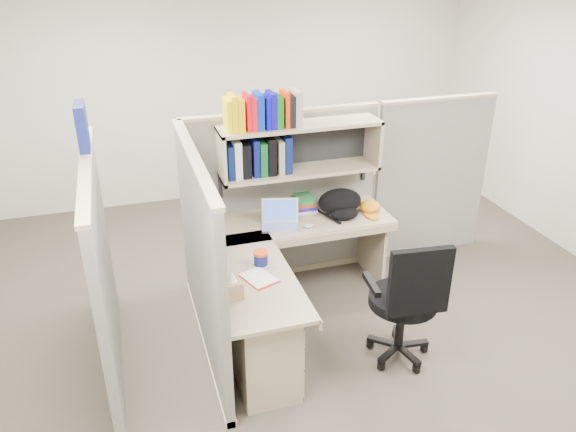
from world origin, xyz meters
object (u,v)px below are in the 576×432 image
object	(u,v)px
backpack	(342,204)
task_chair	(404,319)
desk	(276,310)
laptop	(280,215)
snack_canister	(261,258)

from	to	relation	value
backpack	task_chair	xyz separation A→B (m)	(0.06, -1.13, -0.46)
backpack	task_chair	world-z (taller)	task_chair
desk	backpack	xyz separation A→B (m)	(0.85, 0.81, 0.41)
desk	laptop	world-z (taller)	laptop
laptop	task_chair	distance (m)	1.33
laptop	backpack	world-z (taller)	backpack
desk	backpack	distance (m)	1.24
backpack	snack_canister	xyz separation A→B (m)	(-0.90, -0.60, -0.06)
laptop	snack_canister	bearing A→B (deg)	-105.24
laptop	task_chair	size ratio (longest dim) A/B	0.29
backpack	snack_canister	bearing A→B (deg)	-147.61
laptop	task_chair	world-z (taller)	task_chair
backpack	task_chair	distance (m)	1.22
laptop	task_chair	bearing A→B (deg)	-44.11
desk	task_chair	size ratio (longest dim) A/B	1.61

